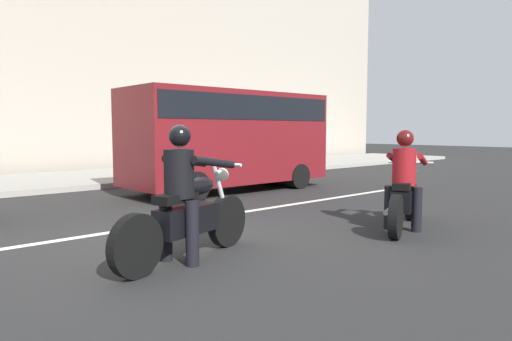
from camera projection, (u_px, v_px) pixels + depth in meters
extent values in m
plane|color=#252525|center=(167.00, 239.00, 6.43)|extent=(80.00, 80.00, 0.00)
cube|color=#99968E|center=(11.00, 184.00, 12.37)|extent=(40.00, 4.40, 0.14)
cube|color=silver|center=(83.00, 236.00, 6.55)|extent=(18.00, 0.14, 0.01)
cylinder|color=black|center=(411.00, 201.00, 7.76)|extent=(0.62, 0.35, 0.63)
cylinder|color=black|center=(396.00, 217.00, 6.38)|extent=(0.62, 0.35, 0.63)
cylinder|color=silver|center=(410.00, 182.00, 7.63)|extent=(0.34, 0.18, 0.73)
cube|color=black|center=(404.00, 199.00, 7.06)|extent=(0.89, 0.58, 0.32)
ellipsoid|color=black|center=(407.00, 176.00, 7.23)|extent=(0.54, 0.41, 0.22)
cube|color=black|center=(403.00, 186.00, 6.88)|extent=(0.57, 0.42, 0.10)
cylinder|color=silver|center=(411.00, 162.00, 7.54)|extent=(0.30, 0.66, 0.04)
sphere|color=silver|center=(411.00, 171.00, 7.63)|extent=(0.17, 0.17, 0.17)
cylinder|color=silver|center=(390.00, 209.00, 6.87)|extent=(0.67, 0.33, 0.07)
cylinder|color=black|center=(417.00, 210.00, 6.86)|extent=(0.20, 0.20, 0.66)
cylinder|color=black|center=(389.00, 208.00, 7.03)|extent=(0.20, 0.20, 0.66)
cylinder|color=maroon|center=(404.00, 167.00, 6.91)|extent=(0.44, 0.44, 0.55)
cylinder|color=maroon|center=(422.00, 160.00, 7.12)|extent=(0.71, 0.36, 0.23)
cylinder|color=maroon|center=(393.00, 159.00, 7.31)|extent=(0.71, 0.36, 0.23)
sphere|color=tan|center=(405.00, 140.00, 6.89)|extent=(0.20, 0.20, 0.20)
sphere|color=#510F0F|center=(405.00, 138.00, 6.89)|extent=(0.25, 0.25, 0.25)
cylinder|color=black|center=(227.00, 221.00, 6.00)|extent=(0.68, 0.29, 0.67)
cylinder|color=black|center=(136.00, 246.00, 4.70)|extent=(0.68, 0.29, 0.67)
cylinder|color=silver|center=(221.00, 193.00, 5.87)|extent=(0.37, 0.15, 0.81)
cube|color=black|center=(187.00, 220.00, 5.34)|extent=(0.90, 0.50, 0.32)
ellipsoid|color=black|center=(199.00, 186.00, 5.49)|extent=(0.53, 0.36, 0.22)
cube|color=black|center=(176.00, 198.00, 5.16)|extent=(0.56, 0.37, 0.10)
cylinder|color=silver|center=(218.00, 164.00, 5.78)|extent=(0.22, 0.69, 0.04)
sphere|color=silver|center=(222.00, 175.00, 5.86)|extent=(0.17, 0.17, 0.17)
cylinder|color=silver|center=(158.00, 233.00, 5.18)|extent=(0.69, 0.25, 0.07)
cylinder|color=black|center=(192.00, 234.00, 5.12)|extent=(0.18, 0.18, 0.73)
cylinder|color=black|center=(166.00, 229.00, 5.34)|extent=(0.18, 0.18, 0.73)
cylinder|color=black|center=(179.00, 174.00, 5.19)|extent=(0.42, 0.42, 0.54)
cylinder|color=black|center=(214.00, 162.00, 5.36)|extent=(0.73, 0.28, 0.19)
cylinder|color=black|center=(186.00, 161.00, 5.60)|extent=(0.73, 0.28, 0.19)
sphere|color=tan|center=(180.00, 139.00, 5.17)|extent=(0.20, 0.20, 0.20)
sphere|color=black|center=(180.00, 136.00, 5.17)|extent=(0.25, 0.25, 0.25)
cube|color=maroon|center=(229.00, 137.00, 11.41)|extent=(5.17, 1.90, 2.18)
cube|color=black|center=(228.00, 109.00, 11.35)|extent=(5.01, 1.93, 0.56)
cylinder|color=black|center=(275.00, 174.00, 12.56)|extent=(0.64, 1.96, 0.64)
cylinder|color=black|center=(173.00, 183.00, 10.43)|extent=(0.64, 1.96, 0.64)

